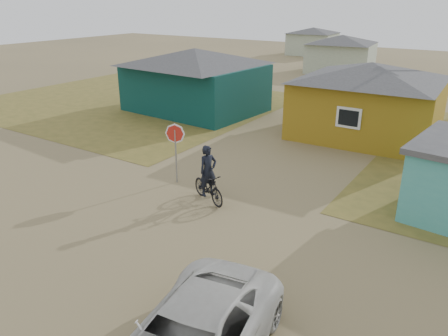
# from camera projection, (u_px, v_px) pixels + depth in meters

# --- Properties ---
(ground) EXTENTS (120.00, 120.00, 0.00)m
(ground) POSITION_uv_depth(u_px,v_px,m) (156.00, 230.00, 14.06)
(ground) COLOR olive
(grass_nw) EXTENTS (20.00, 18.00, 0.00)m
(grass_nw) POSITION_uv_depth(u_px,v_px,m) (130.00, 101.00, 31.34)
(grass_nw) COLOR olive
(grass_nw) RESTS_ON ground
(house_teal) EXTENTS (8.93, 7.08, 4.00)m
(house_teal) POSITION_uv_depth(u_px,v_px,m) (195.00, 79.00, 28.16)
(house_teal) COLOR #09312E
(house_teal) RESTS_ON ground
(house_yellow) EXTENTS (7.72, 6.76, 3.90)m
(house_yellow) POSITION_uv_depth(u_px,v_px,m) (368.00, 99.00, 22.93)
(house_yellow) COLOR olive
(house_yellow) RESTS_ON ground
(house_pale_west) EXTENTS (7.04, 6.15, 3.60)m
(house_pale_west) POSITION_uv_depth(u_px,v_px,m) (341.00, 53.00, 42.88)
(house_pale_west) COLOR #ABB79D
(house_pale_west) RESTS_ON ground
(house_pale_north) EXTENTS (6.28, 5.81, 3.40)m
(house_pale_north) POSITION_uv_depth(u_px,v_px,m) (313.00, 41.00, 56.35)
(house_pale_north) COLOR #ABB79D
(house_pale_north) RESTS_ON ground
(stop_sign) EXTENTS (0.80, 0.06, 2.45)m
(stop_sign) POSITION_uv_depth(u_px,v_px,m) (175.00, 140.00, 17.03)
(stop_sign) COLOR gray
(stop_sign) RESTS_ON ground
(cyclist) EXTENTS (1.95, 1.23, 2.14)m
(cyclist) POSITION_uv_depth(u_px,v_px,m) (208.00, 182.00, 15.74)
(cyclist) COLOR black
(cyclist) RESTS_ON ground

